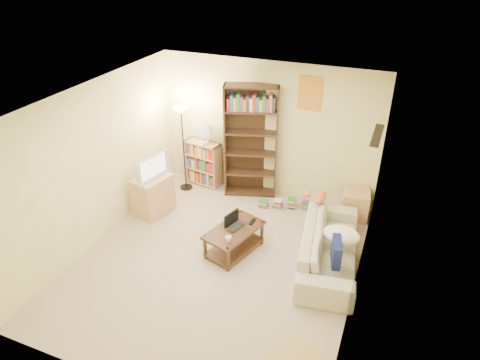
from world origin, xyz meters
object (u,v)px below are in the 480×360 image
(tv_stand, at_px, (153,195))
(coffee_table, at_px, (234,237))
(television, at_px, (150,167))
(tall_bookshelf, at_px, (251,139))
(sofa, at_px, (329,247))
(short_bookshelf, at_px, (203,163))
(desk_fan, at_px, (203,132))
(floor_lamp, at_px, (182,125))
(mug, at_px, (228,239))
(side_table, at_px, (355,204))
(laptop, at_px, (238,228))
(tabby_cat, at_px, (318,196))

(tv_stand, bearing_deg, coffee_table, -3.14)
(television, height_order, tall_bookshelf, tall_bookshelf)
(sofa, distance_m, short_bookshelf, 3.13)
(desk_fan, height_order, floor_lamp, floor_lamp)
(coffee_table, relative_size, short_bookshelf, 1.19)
(mug, height_order, side_table, mug)
(laptop, height_order, television, television)
(sofa, bearing_deg, side_table, -14.88)
(sofa, relative_size, floor_lamp, 1.27)
(tabby_cat, bearing_deg, mug, -127.20)
(coffee_table, xyz_separation_m, laptop, (0.05, 0.04, 0.16))
(coffee_table, relative_size, tv_stand, 1.54)
(short_bookshelf, bearing_deg, side_table, 7.83)
(coffee_table, distance_m, desk_fan, 2.30)
(mug, xyz_separation_m, television, (-1.78, 0.81, 0.44))
(short_bookshelf, bearing_deg, laptop, -40.64)
(coffee_table, bearing_deg, television, -178.76)
(sofa, relative_size, tabby_cat, 4.50)
(tv_stand, height_order, tall_bookshelf, tall_bookshelf)
(tv_stand, xyz_separation_m, side_table, (3.31, 1.16, -0.09))
(mug, bearing_deg, side_table, 52.11)
(tv_stand, relative_size, floor_lamp, 0.42)
(sofa, relative_size, tv_stand, 3.04)
(tv_stand, height_order, floor_lamp, floor_lamp)
(tabby_cat, bearing_deg, tall_bookshelf, 152.87)
(short_bookshelf, distance_m, desk_fan, 0.68)
(coffee_table, xyz_separation_m, tv_stand, (-1.74, 0.50, 0.07))
(tabby_cat, relative_size, coffee_table, 0.44)
(tabby_cat, height_order, short_bookshelf, short_bookshelf)
(tabby_cat, relative_size, tv_stand, 0.67)
(tabby_cat, bearing_deg, desk_fan, 163.69)
(mug, xyz_separation_m, desk_fan, (-1.35, 2.00, 0.66))
(floor_lamp, bearing_deg, television, -97.41)
(tabby_cat, distance_m, short_bookshelf, 2.52)
(tabby_cat, xyz_separation_m, mug, (-1.00, -1.32, -0.20))
(television, height_order, desk_fan, desk_fan)
(tall_bookshelf, xyz_separation_m, desk_fan, (-0.92, -0.04, 0.01))
(television, distance_m, short_bookshelf, 1.37)
(sofa, xyz_separation_m, television, (-3.14, 0.23, 0.61))
(coffee_table, height_order, side_table, side_table)
(laptop, xyz_separation_m, tall_bookshelf, (-0.44, 1.69, 0.68))
(sofa, height_order, coffee_table, sofa)
(laptop, height_order, short_bookshelf, short_bookshelf)
(tv_stand, bearing_deg, desk_fan, 83.03)
(laptop, relative_size, tall_bookshelf, 0.17)
(mug, relative_size, side_table, 0.19)
(tabby_cat, relative_size, short_bookshelf, 0.52)
(mug, relative_size, tv_stand, 0.14)
(sofa, distance_m, desk_fan, 3.17)
(floor_lamp, bearing_deg, laptop, -40.07)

